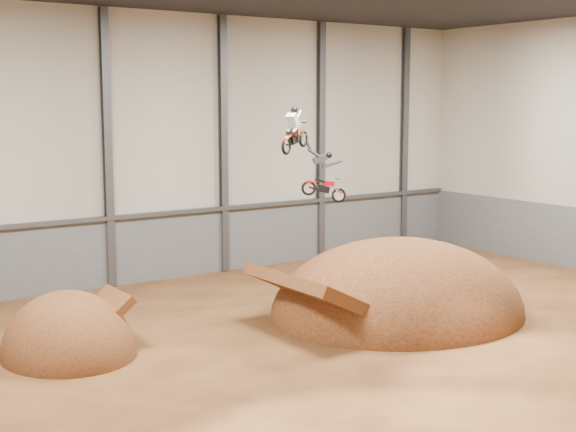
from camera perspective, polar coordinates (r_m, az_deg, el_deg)
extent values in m
plane|color=#452712|center=(31.25, 3.97, -9.33)|extent=(40.00, 40.00, 0.00)
cube|color=#B8B3A3|center=(42.62, -8.66, 4.86)|extent=(40.00, 0.10, 14.00)
cube|color=slate|center=(43.15, -8.45, -2.12)|extent=(39.80, 0.18, 3.50)
cube|color=#47494F|center=(42.73, -8.41, 0.22)|extent=(39.80, 0.35, 0.20)
cube|color=#47494F|center=(41.09, -12.73, 4.63)|extent=(0.40, 0.36, 13.90)
cube|color=#47494F|center=(44.01, -4.63, 5.03)|extent=(0.40, 0.36, 13.90)
cube|color=#47494F|center=(47.69, 2.35, 5.28)|extent=(0.40, 0.36, 13.90)
cube|color=#47494F|center=(51.97, 8.26, 5.44)|extent=(0.40, 0.36, 13.90)
ellipsoid|color=#442211|center=(31.42, -15.32, -9.51)|extent=(4.84, 5.59, 4.84)
ellipsoid|color=#442211|center=(36.20, 7.81, -6.94)|extent=(11.74, 10.38, 6.77)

